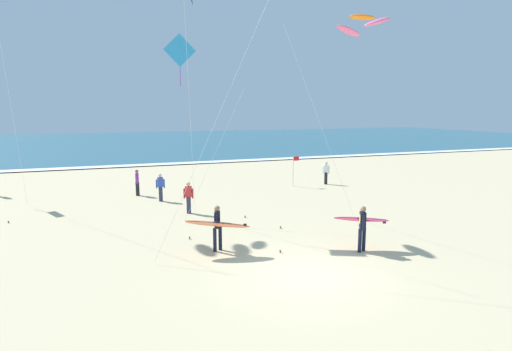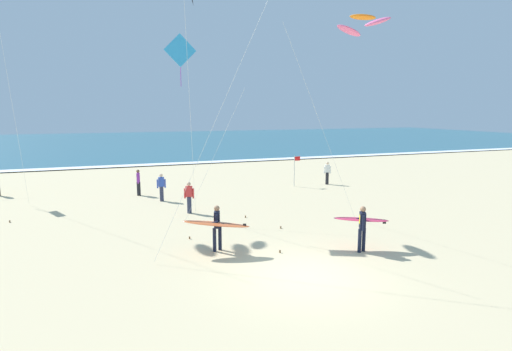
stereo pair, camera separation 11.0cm
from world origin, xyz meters
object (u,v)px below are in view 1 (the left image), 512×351
Objects in this scene: bystander_white_top at (326,173)px; lifeguard_flag at (294,168)px; bystander_blue_top at (160,187)px; bystander_purple_top at (137,182)px; surfer_trailing at (217,225)px; bystander_red_top at (189,197)px; surfer_lead at (362,223)px; kite_arc_amber_distant at (362,24)px; kite_diamond_cobalt_mid at (181,55)px.

lifeguard_flag is at bearing 178.66° from bystander_white_top.
bystander_blue_top is 1.00× the size of bystander_purple_top.
surfer_trailing is 1.16× the size of lifeguard_flag.
bystander_red_top is (0.16, 6.03, -0.24)m from surfer_trailing.
surfer_lead is 8.92m from kite_arc_amber_distant.
kite_diamond_cobalt_mid reaches higher than bystander_blue_top.
lifeguard_flag is (3.24, 12.38, 0.22)m from surfer_lead.
surfer_lead is 0.97× the size of lifeguard_flag.
bystander_white_top is 0.76× the size of lifeguard_flag.
kite_arc_amber_distant is at bearing 59.07° from surfer_lead.
surfer_trailing is 9.34m from bystander_blue_top.
kite_arc_amber_distant is at bearing -96.81° from lifeguard_flag.
bystander_purple_top is 12.65m from bystander_white_top.
kite_arc_amber_distant is 5.81× the size of bystander_white_top.
kite_diamond_cobalt_mid is 9.87m from bystander_purple_top.
surfer_trailing is 1.53× the size of bystander_blue_top.
bystander_white_top is 2.50m from lifeguard_flag.
lifeguard_flag reaches higher than bystander_blue_top.
kite_arc_amber_distant reaches higher than lifeguard_flag.
bystander_blue_top is at bearing -170.76° from lifeguard_flag.
kite_arc_amber_distant is (7.58, -2.14, 1.42)m from kite_diamond_cobalt_mid.
kite_diamond_cobalt_mid is 12.47m from lifeguard_flag.
kite_arc_amber_distant reaches higher than bystander_white_top.
kite_diamond_cobalt_mid is at bearing 94.54° from surfer_trailing.
kite_diamond_cobalt_mid is at bearing -142.76° from lifeguard_flag.
kite_diamond_cobalt_mid is at bearing -105.23° from bystander_red_top.
bystander_white_top is (3.49, 8.64, -8.05)m from kite_arc_amber_distant.
surfer_trailing is at bearing -85.14° from bystander_blue_top.
surfer_trailing is 11.52m from bystander_purple_top.
kite_arc_amber_distant reaches higher than bystander_purple_top.
surfer_lead is at bearing -57.41° from bystander_red_top.
bystander_red_top is (-10.58, -4.68, 0.00)m from bystander_white_top.
kite_diamond_cobalt_mid reaches higher than bystander_white_top.
surfer_trailing is 1.53× the size of bystander_purple_top.
kite_diamond_cobalt_mid is at bearing -77.67° from bystander_purple_top.
lifeguard_flag is (-2.46, 0.06, 0.45)m from bystander_white_top.
bystander_white_top is (5.70, 12.32, -0.23)m from surfer_lead.
surfer_trailing is at bearing -127.56° from lifeguard_flag.
bystander_red_top is (0.49, 1.81, -6.63)m from kite_diamond_cobalt_mid.
bystander_red_top is at bearing 150.84° from kite_arc_amber_distant.
bystander_red_top is at bearing -156.12° from bystander_white_top.
lifeguard_flag reaches higher than bystander_white_top.
bystander_blue_top is at bearing -172.99° from bystander_white_top.
kite_diamond_cobalt_mid reaches higher than surfer_lead.
bystander_white_top is 1.00× the size of bystander_red_top.
surfer_trailing is at bearing -91.50° from bystander_red_top.
surfer_lead is 0.84× the size of surfer_trailing.
bystander_white_top is (12.64, -0.65, 0.00)m from bystander_purple_top.
bystander_purple_top is at bearing 176.69° from lifeguard_flag.
kite_diamond_cobalt_mid is at bearing 132.69° from surfer_lead.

